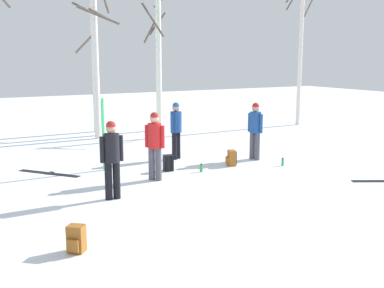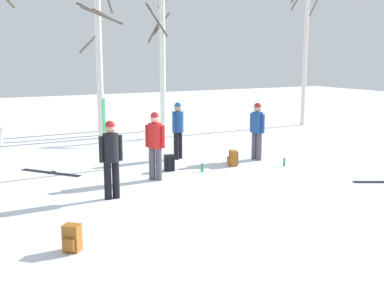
% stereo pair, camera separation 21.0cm
% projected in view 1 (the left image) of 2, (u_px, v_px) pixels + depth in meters
% --- Properties ---
extents(ground_plane, '(60.00, 60.00, 0.00)m').
position_uv_depth(ground_plane, '(231.00, 207.00, 9.73)').
color(ground_plane, white).
extents(person_0, '(0.47, 0.34, 1.72)m').
position_uv_depth(person_0, '(176.00, 127.00, 14.18)').
color(person_0, black).
rests_on(person_0, ground_plane).
extents(person_1, '(0.39, 0.41, 1.72)m').
position_uv_depth(person_1, '(155.00, 142.00, 11.72)').
color(person_1, '#4C4C56').
rests_on(person_1, ground_plane).
extents(person_2, '(0.34, 0.50, 1.72)m').
position_uv_depth(person_2, '(255.00, 127.00, 14.10)').
color(person_2, '#4C4C56').
rests_on(person_2, ground_plane).
extents(person_3, '(0.52, 0.34, 1.72)m').
position_uv_depth(person_3, '(112.00, 155.00, 10.14)').
color(person_3, black).
rests_on(person_3, ground_plane).
extents(ski_pair_planted_0, '(0.13, 0.12, 1.97)m').
position_uv_depth(ski_pair_planted_0, '(103.00, 135.00, 12.74)').
color(ski_pair_planted_0, green).
rests_on(ski_pair_planted_0, ground_plane).
extents(ski_pair_lying_1, '(1.30, 1.59, 0.05)m').
position_uv_depth(ski_pair_lying_1, '(49.00, 173.00, 12.54)').
color(ski_pair_lying_1, black).
rests_on(ski_pair_lying_1, ground_plane).
extents(backpack_0, '(0.29, 0.32, 0.44)m').
position_uv_depth(backpack_0, '(168.00, 163.00, 12.82)').
color(backpack_0, black).
rests_on(backpack_0, ground_plane).
extents(backpack_1, '(0.34, 0.35, 0.44)m').
position_uv_depth(backpack_1, '(76.00, 239.00, 7.48)').
color(backpack_1, '#99591E').
rests_on(backpack_1, ground_plane).
extents(backpack_2, '(0.33, 0.31, 0.44)m').
position_uv_depth(backpack_2, '(231.00, 158.00, 13.43)').
color(backpack_2, '#99591E').
rests_on(backpack_2, ground_plane).
extents(water_bottle_0, '(0.08, 0.08, 0.23)m').
position_uv_depth(water_bottle_0, '(201.00, 168.00, 12.71)').
color(water_bottle_0, green).
rests_on(water_bottle_0, ground_plane).
extents(water_bottle_1, '(0.07, 0.07, 0.23)m').
position_uv_depth(water_bottle_1, '(283.00, 162.00, 13.42)').
color(water_bottle_1, green).
rests_on(water_bottle_1, ground_plane).
extents(birch_tree_2, '(1.50, 1.53, 5.60)m').
position_uv_depth(birch_tree_2, '(96.00, 59.00, 17.37)').
color(birch_tree_2, silver).
rests_on(birch_tree_2, ground_plane).
extents(birch_tree_3, '(1.87, 1.18, 6.95)m').
position_uv_depth(birch_tree_3, '(94.00, 42.00, 18.89)').
color(birch_tree_3, silver).
rests_on(birch_tree_3, ground_plane).
extents(birch_tree_4, '(1.48, 1.50, 6.35)m').
position_uv_depth(birch_tree_4, '(158.00, 48.00, 19.32)').
color(birch_tree_4, silver).
rests_on(birch_tree_4, ground_plane).
extents(birch_tree_5, '(1.40, 1.52, 7.44)m').
position_uv_depth(birch_tree_5, '(301.00, 36.00, 20.84)').
color(birch_tree_5, silver).
rests_on(birch_tree_5, ground_plane).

